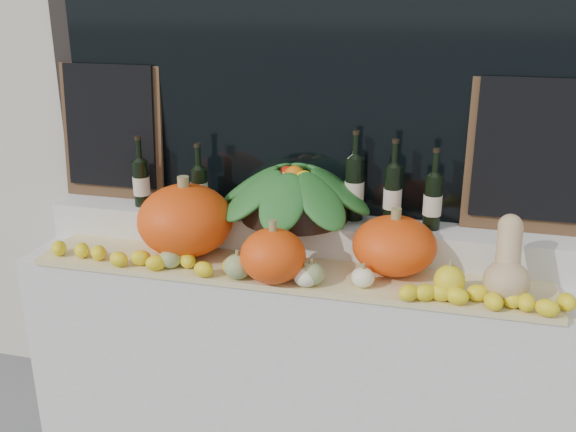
{
  "coord_description": "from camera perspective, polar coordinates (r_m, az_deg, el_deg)",
  "views": [
    {
      "loc": [
        0.6,
        -0.89,
        1.98
      ],
      "look_at": [
        0.0,
        1.45,
        1.12
      ],
      "focal_mm": 40.0,
      "sensor_mm": 36.0,
      "label": 1
    }
  ],
  "objects": [
    {
      "name": "straw_bedding",
      "position": [
        2.61,
        -0.28,
        -5.07
      ],
      "size": [
        2.1,
        0.32,
        0.02
      ],
      "primitive_type": "cube",
      "color": "tan",
      "rests_on": "display_sill"
    },
    {
      "name": "display_sill",
      "position": [
        2.93,
        0.37,
        -12.14
      ],
      "size": [
        2.3,
        0.55,
        0.88
      ],
      "primitive_type": "cube",
      "color": "silver",
      "rests_on": "ground"
    },
    {
      "name": "wine_bottle_far_right",
      "position": [
        2.69,
        12.74,
        1.29
      ],
      "size": [
        0.08,
        0.08,
        0.34
      ],
      "color": "black",
      "rests_on": "rear_tier"
    },
    {
      "name": "wine_bottle_near_left",
      "position": [
        2.89,
        -7.89,
        2.47
      ],
      "size": [
        0.08,
        0.08,
        0.3
      ],
      "color": "black",
      "rests_on": "rear_tier"
    },
    {
      "name": "wine_bottle_far_left",
      "position": [
        2.99,
        -12.91,
        2.93
      ],
      "size": [
        0.08,
        0.08,
        0.32
      ],
      "color": "black",
      "rests_on": "rear_tier"
    },
    {
      "name": "decorative_gourds",
      "position": [
        2.47,
        2.09,
        -4.99
      ],
      "size": [
        1.21,
        0.16,
        0.14
      ],
      "color": "#3A641E",
      "rests_on": "straw_bedding"
    },
    {
      "name": "wine_bottle_tall",
      "position": [
        2.74,
        5.92,
        2.52
      ],
      "size": [
        0.08,
        0.08,
        0.39
      ],
      "color": "black",
      "rests_on": "rear_tier"
    },
    {
      "name": "wine_bottle_near_right",
      "position": [
        2.7,
        9.28,
        1.88
      ],
      "size": [
        0.08,
        0.08,
        0.37
      ],
      "color": "black",
      "rests_on": "rear_tier"
    },
    {
      "name": "rear_tier",
      "position": [
        2.83,
        1.14,
        -1.57
      ],
      "size": [
        2.3,
        0.25,
        0.16
      ],
      "primitive_type": "cube",
      "color": "silver",
      "rests_on": "display_sill"
    },
    {
      "name": "butternut_squash",
      "position": [
        2.47,
        18.92,
        -4.37
      ],
      "size": [
        0.17,
        0.22,
        0.3
      ],
      "color": "tan",
      "rests_on": "straw_bedding"
    },
    {
      "name": "lemon_heap",
      "position": [
        2.49,
        -0.92,
        -5.17
      ],
      "size": [
        2.2,
        0.16,
        0.06
      ],
      "primitive_type": null,
      "color": "yellow",
      "rests_on": "straw_bedding"
    },
    {
      "name": "chalkboard_right",
      "position": [
        2.72,
        20.83,
        5.2
      ],
      "size": [
        0.5,
        0.08,
        0.62
      ],
      "rotation": [
        -0.08,
        0.0,
        0.0
      ],
      "color": "#4C331E",
      "rests_on": "rear_tier"
    },
    {
      "name": "pumpkin_left",
      "position": [
        2.74,
        -9.11,
        -0.37
      ],
      "size": [
        0.49,
        0.49,
        0.3
      ],
      "primitive_type": "ellipsoid",
      "rotation": [
        0.0,
        0.0,
        -0.24
      ],
      "color": "#F34B0C",
      "rests_on": "straw_bedding"
    },
    {
      "name": "pumpkin_right",
      "position": [
        2.58,
        9.43,
        -2.59
      ],
      "size": [
        0.34,
        0.34,
        0.23
      ],
      "primitive_type": "ellipsoid",
      "rotation": [
        0.0,
        0.0,
        -0.01
      ],
      "color": "#F34B0C",
      "rests_on": "straw_bedding"
    },
    {
      "name": "pumpkin_center",
      "position": [
        2.47,
        -1.34,
        -3.55
      ],
      "size": [
        0.29,
        0.29,
        0.21
      ],
      "primitive_type": "ellipsoid",
      "rotation": [
        0.0,
        0.0,
        0.15
      ],
      "color": "#F34B0C",
      "rests_on": "straw_bedding"
    },
    {
      "name": "produce_bowl",
      "position": [
        2.75,
        0.59,
        2.16
      ],
      "size": [
        0.71,
        0.71,
        0.24
      ],
      "color": "black",
      "rests_on": "rear_tier"
    },
    {
      "name": "chalkboard_left",
      "position": [
        3.1,
        -15.46,
        7.43
      ],
      "size": [
        0.5,
        0.08,
        0.62
      ],
      "rotation": [
        -0.08,
        0.0,
        0.0
      ],
      "color": "#4C331E",
      "rests_on": "rear_tier"
    }
  ]
}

